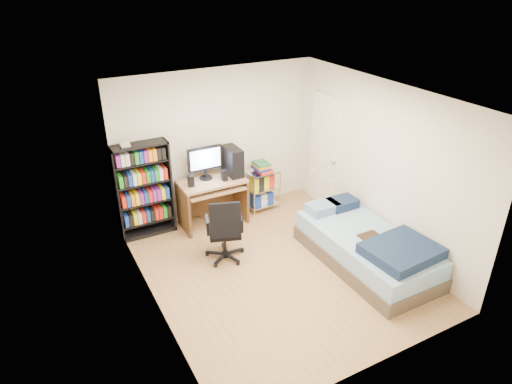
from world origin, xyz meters
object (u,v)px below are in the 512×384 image
computer_desk (217,182)px  bed (367,248)px  media_shelf (144,189)px  office_chair (225,240)px

computer_desk → bed: (1.38, -2.17, -0.45)m
media_shelf → bed: size_ratio=0.74×
computer_desk → office_chair: computer_desk is taller
office_chair → bed: size_ratio=0.46×
media_shelf → bed: (2.54, -2.33, -0.52)m
media_shelf → bed: media_shelf is taller
bed → office_chair: bearing=148.2°
bed → computer_desk: bearing=122.5°
media_shelf → computer_desk: media_shelf is taller
computer_desk → bed: bearing=-57.5°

